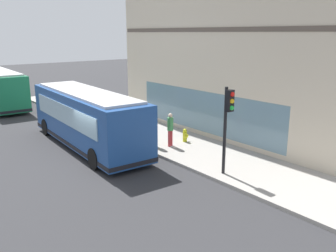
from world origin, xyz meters
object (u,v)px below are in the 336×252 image
Objects in this scene: fire_hydrant at (185,135)px; pedestrian_by_light_pole at (154,128)px; traffic_light_near_corner at (228,115)px; city_bus_nearside at (87,119)px; pedestrian_walking_along_curb at (170,127)px.

fire_hydrant is 0.42× the size of pedestrian_by_light_pole.
traffic_light_near_corner is 5.34m from pedestrian_by_light_pole.
city_bus_nearside is at bearing 133.52° from pedestrian_by_light_pole.
city_bus_nearside is at bearing 108.61° from traffic_light_near_corner.
pedestrian_walking_along_curb is at bearing 82.02° from traffic_light_near_corner.
traffic_light_near_corner is 5.11× the size of fire_hydrant.
city_bus_nearside is 13.72× the size of fire_hydrant.
city_bus_nearside is 2.68× the size of traffic_light_near_corner.
pedestrian_by_light_pole is (-0.07, 5.09, -1.61)m from traffic_light_near_corner.
fire_hydrant is at bearing 5.89° from pedestrian_walking_along_curb.
traffic_light_near_corner is at bearing -71.39° from city_bus_nearside.
city_bus_nearside is 5.48m from fire_hydrant.
fire_hydrant is (4.42, -3.06, -1.04)m from city_bus_nearside.
traffic_light_near_corner is 4.90m from pedestrian_walking_along_curb.
traffic_light_near_corner is at bearing -89.20° from pedestrian_by_light_pole.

